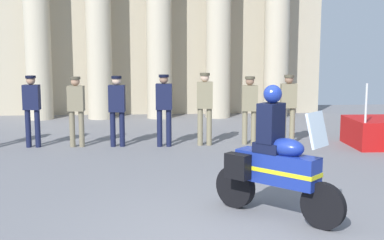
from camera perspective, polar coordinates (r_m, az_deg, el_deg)
ground_plane at (r=6.90m, az=4.46°, el=-12.69°), size 28.00×28.00×0.00m
colonnade_backdrop at (r=17.76m, az=-3.66°, el=12.33°), size 11.24×1.67×7.21m
officer_in_row_1 at (r=12.94m, az=-17.03°, el=1.55°), size 0.40×0.25×1.71m
officer_in_row_2 at (r=12.72m, az=-12.49°, el=1.52°), size 0.40×0.25×1.68m
officer_in_row_3 at (r=12.59m, az=-8.16°, el=1.60°), size 0.40×0.25×1.70m
officer_in_row_4 at (r=12.48m, az=-3.06°, el=1.71°), size 0.40×0.25×1.73m
officer_in_row_5 at (r=12.61m, az=1.40°, el=1.88°), size 0.40×0.25×1.76m
officer_in_row_6 at (r=12.82m, az=6.28°, el=1.68°), size 0.40×0.25×1.67m
officer_in_row_7 at (r=13.03m, az=10.44°, el=1.80°), size 0.40×0.25×1.70m
motorcycle_with_rider at (r=7.56m, az=8.79°, el=-4.58°), size 1.56×1.56×1.90m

